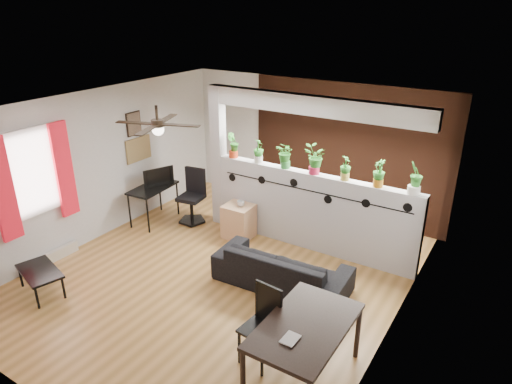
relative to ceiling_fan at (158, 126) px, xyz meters
name	(u,v)px	position (x,y,z in m)	size (l,w,h in m)	color
room_shell	(219,197)	(0.80, 0.30, -1.01)	(6.30, 7.10, 2.90)	olive
partition_wall	(312,211)	(1.60, 1.80, -1.64)	(3.60, 0.18, 1.35)	#BCBCC1
ceiling_header	(317,106)	(1.60, 1.80, 0.14)	(3.60, 0.18, 0.30)	silver
pier_column	(219,157)	(-0.31, 1.80, -1.01)	(0.22, 0.20, 2.60)	#BCBCC1
brick_panel	(348,153)	(1.60, 3.27, -1.01)	(3.90, 0.05, 2.60)	brown
vine_decal	(310,191)	(1.60, 1.70, -1.23)	(3.31, 0.01, 0.30)	black
window_assembly	(33,175)	(-1.76, -0.90, -0.81)	(0.09, 1.30, 1.55)	white
baseboard_heater	(51,258)	(-1.74, -0.90, -2.22)	(0.08, 1.00, 0.18)	silver
corkboard	(139,149)	(-1.78, 1.25, -0.96)	(0.03, 0.60, 0.45)	olive
framed_art	(134,124)	(-1.78, 1.20, -0.46)	(0.03, 0.34, 0.44)	#8C7259
ceiling_fan	(158,126)	(0.00, 0.00, 0.00)	(1.19, 1.19, 0.43)	black
potted_plant_0	(233,145)	(0.02, 1.80, -0.73)	(0.29, 0.29, 0.45)	red
potted_plant_1	(259,150)	(0.55, 1.80, -0.74)	(0.27, 0.25, 0.41)	white
potted_plant_2	(286,155)	(1.07, 1.80, -0.73)	(0.25, 0.21, 0.44)	green
potted_plant_3	(315,159)	(1.60, 1.80, -0.72)	(0.32, 0.30, 0.47)	#CC2049
potted_plant_4	(346,167)	(2.13, 1.80, -0.76)	(0.23, 0.24, 0.39)	gold
potted_plant_5	(379,173)	(2.65, 1.80, -0.74)	(0.27, 0.28, 0.42)	orange
potted_plant_6	(416,177)	(3.18, 1.80, -0.71)	(0.28, 0.31, 0.49)	white
sofa	(282,268)	(1.74, 0.54, -2.03)	(1.91, 0.75, 0.56)	black
cube_shelf	(239,221)	(0.35, 1.46, -2.01)	(0.50, 0.44, 0.61)	tan
cup	(241,203)	(0.40, 1.46, -1.65)	(0.13, 0.13, 0.10)	gray
computer_desk	(153,190)	(-1.39, 1.14, -1.68)	(0.59, 1.01, 0.70)	black
monitor	(158,180)	(-1.39, 1.29, -1.51)	(0.06, 0.33, 0.19)	black
office_chair	(193,199)	(-0.74, 1.52, -1.86)	(0.53, 0.53, 1.03)	black
dining_table	(305,330)	(2.83, -0.94, -1.65)	(0.84, 1.37, 0.75)	black
book	(284,336)	(2.73, -1.24, -1.56)	(0.15, 0.21, 0.02)	gray
folding_chair	(264,318)	(2.29, -0.89, -1.74)	(0.43, 0.43, 0.97)	black
coffee_table	(40,273)	(-1.12, -1.47, -1.98)	(0.88, 0.64, 0.37)	black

